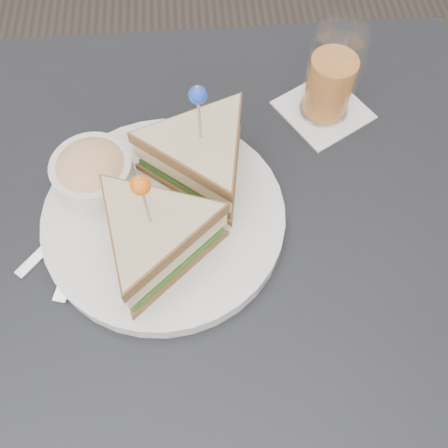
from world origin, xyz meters
TOP-DOWN VIEW (x-y plane):
  - ground_plane at (0.00, 0.00)m, footprint 3.50×3.50m
  - table at (0.00, 0.00)m, footprint 0.80×0.80m
  - plate_meal at (-0.06, 0.05)m, footprint 0.35×0.35m
  - cutlery_fork at (-0.17, 0.06)m, footprint 0.13×0.15m
  - cutlery_knife at (-0.16, 0.04)m, footprint 0.08×0.21m
  - drink_set at (0.17, 0.21)m, footprint 0.15×0.15m

SIDE VIEW (x-z plane):
  - ground_plane at x=0.00m, z-range 0.00..0.00m
  - table at x=0.00m, z-range 0.30..1.05m
  - cutlery_fork at x=-0.17m, z-range 0.75..0.76m
  - cutlery_knife at x=-0.16m, z-range 0.75..0.76m
  - plate_meal at x=-0.06m, z-range 0.71..0.89m
  - drink_set at x=0.17m, z-range 0.74..0.88m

